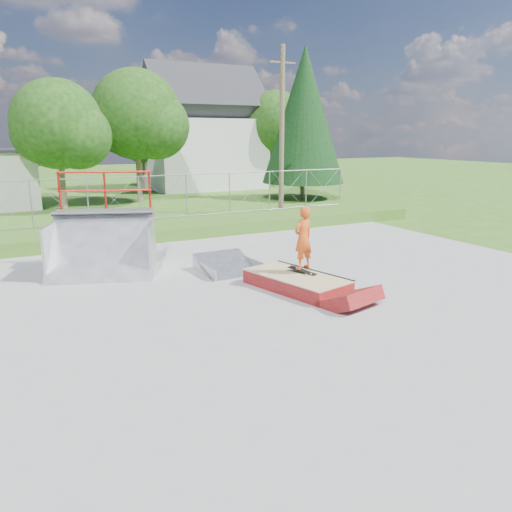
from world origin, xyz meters
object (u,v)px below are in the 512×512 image
Objects in this scene: flat_bank_ramp at (228,265)px; skater at (303,241)px; grind_box at (296,282)px; quarter_pipe at (101,225)px.

flat_bank_ramp is 2.70m from skater.
flat_bank_ramp is (-0.88, 2.33, 0.03)m from grind_box.
flat_bank_ramp reaches higher than grind_box.
skater reaches higher than grind_box.
quarter_pipe is (-4.07, 3.89, 1.22)m from grind_box.
flat_bank_ramp is at bearing 96.87° from grind_box.
quarter_pipe is at bearing -55.70° from skater.
quarter_pipe reaches higher than skater.
quarter_pipe reaches higher than grind_box.
skater is at bearing -65.20° from flat_bank_ramp.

